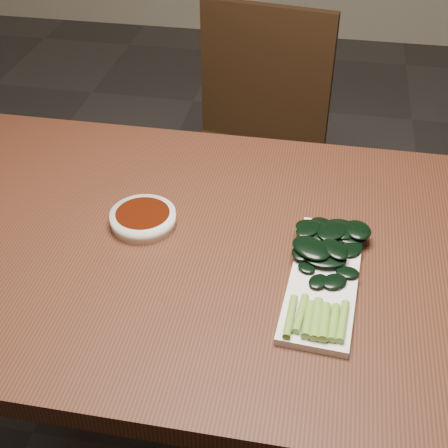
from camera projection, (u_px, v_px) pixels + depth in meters
table at (237, 274)px, 1.20m from camera, size 1.40×0.80×0.75m
chair_far at (253, 145)px, 1.95m from camera, size 0.47×0.47×0.89m
sauce_bowl at (143, 218)px, 1.20m from camera, size 0.13×0.13×0.03m
serving_plate at (324, 280)px, 1.07m from camera, size 0.14×0.33×0.01m
gai_lan at (327, 254)px, 1.10m from camera, size 0.16×0.33×0.02m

